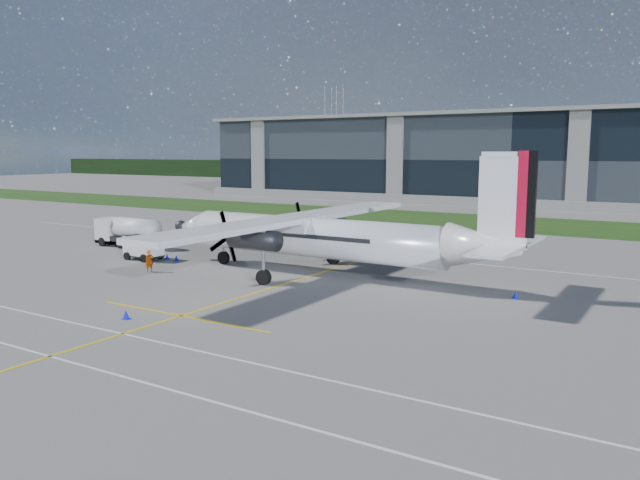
{
  "coord_description": "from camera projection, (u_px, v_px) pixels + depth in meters",
  "views": [
    {
      "loc": [
        26.91,
        -30.01,
        8.87
      ],
      "look_at": [
        4.28,
        6.27,
        2.81
      ],
      "focal_mm": 35.0,
      "sensor_mm": 36.0,
      "label": 1
    }
  ],
  "objects": [
    {
      "name": "ground",
      "position": [
        439.0,
        227.0,
        74.16
      ],
      "size": [
        400.0,
        400.0,
        0.0
      ],
      "primitive_type": "plane",
      "color": "#64625F",
      "rests_on": "ground"
    },
    {
      "name": "grass_strip",
      "position": [
        462.0,
        221.0,
        80.87
      ],
      "size": [
        400.0,
        18.0,
        0.04
      ],
      "primitive_type": "cube",
      "color": "#1B3F11",
      "rests_on": "ground"
    },
    {
      "name": "terminal_building",
      "position": [
        526.0,
        160.0,
        106.7
      ],
      "size": [
        120.0,
        20.0,
        15.0
      ],
      "primitive_type": "cube",
      "color": "black",
      "rests_on": "ground"
    },
    {
      "name": "tree_line",
      "position": [
        585.0,
        175.0,
        157.73
      ],
      "size": [
        400.0,
        6.0,
        6.0
      ],
      "primitive_type": "cube",
      "color": "black",
      "rests_on": "ground"
    },
    {
      "name": "pylon_west",
      "position": [
        334.0,
        133.0,
        206.38
      ],
      "size": [
        9.0,
        4.6,
        30.0
      ],
      "primitive_type": null,
      "color": "gray",
      "rests_on": "ground"
    },
    {
      "name": "yellow_taxiway_centerline",
      "position": [
        332.0,
        269.0,
        47.38
      ],
      "size": [
        0.2,
        70.0,
        0.01
      ],
      "primitive_type": "cube",
      "color": "yellow",
      "rests_on": "ground"
    },
    {
      "name": "white_lane_line",
      "position": [
        10.0,
        345.0,
        28.8
      ],
      "size": [
        90.0,
        0.15,
        0.01
      ],
      "primitive_type": "cube",
      "color": "white",
      "rests_on": "ground"
    },
    {
      "name": "turboprop_aircraft",
      "position": [
        326.0,
        215.0,
        44.03
      ],
      "size": [
        28.71,
        29.77,
        8.93
      ],
      "primitive_type": null,
      "color": "white",
      "rests_on": "ground"
    },
    {
      "name": "fuel_tanker_truck",
      "position": [
        125.0,
        232.0,
        58.7
      ],
      "size": [
        7.39,
        2.4,
        2.77
      ],
      "primitive_type": null,
      "color": "silver",
      "rests_on": "ground"
    },
    {
      "name": "baggage_tug",
      "position": [
        144.0,
        248.0,
        51.6
      ],
      "size": [
        3.27,
        1.96,
        1.96
      ],
      "primitive_type": null,
      "color": "silver",
      "rests_on": "ground"
    },
    {
      "name": "ground_crew_person",
      "position": [
        149.0,
        259.0,
        46.29
      ],
      "size": [
        0.8,
        0.92,
        1.89
      ],
      "primitive_type": "imported",
      "rotation": [
        0.0,
        0.0,
        1.17
      ],
      "color": "#F25907",
      "rests_on": "ground"
    },
    {
      "name": "safety_cone_fwd",
      "position": [
        167.0,
        256.0,
        51.83
      ],
      "size": [
        0.36,
        0.36,
        0.5
      ],
      "primitive_type": "cone",
      "color": "#0C19DA",
      "rests_on": "ground"
    },
    {
      "name": "safety_cone_portwing",
      "position": [
        126.0,
        314.0,
        33.31
      ],
      "size": [
        0.36,
        0.36,
        0.5
      ],
      "primitive_type": "cone",
      "color": "#0C19DA",
      "rests_on": "ground"
    },
    {
      "name": "safety_cone_nose_port",
      "position": [
        176.0,
        258.0,
        50.95
      ],
      "size": [
        0.36,
        0.36,
        0.5
      ],
      "primitive_type": "cone",
      "color": "#0C19DA",
      "rests_on": "ground"
    },
    {
      "name": "safety_cone_tail",
      "position": [
        516.0,
        294.0,
        38.0
      ],
      "size": [
        0.36,
        0.36,
        0.5
      ],
      "primitive_type": "cone",
      "color": "#0C19DA",
      "rests_on": "ground"
    }
  ]
}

